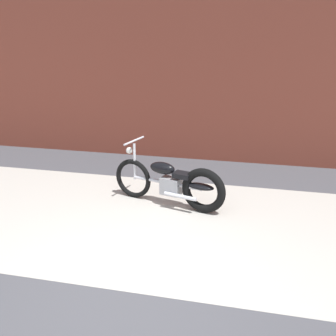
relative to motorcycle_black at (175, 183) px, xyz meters
The scene contains 4 objects.
ground_plane 2.40m from the motorcycle_black, 90.96° to the right, with size 80.00×80.00×0.00m, color #47474C.
sidewalk_slab 0.74m from the motorcycle_black, 93.66° to the right, with size 36.00×3.50×0.01m, color #B2ADA3.
brick_building_wall 3.82m from the motorcycle_black, 90.80° to the left, with size 36.00×0.50×5.93m, color brown.
motorcycle_black is the anchor object (origin of this frame).
Camera 1 is at (1.31, -3.59, 2.75)m, focal length 43.44 mm.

